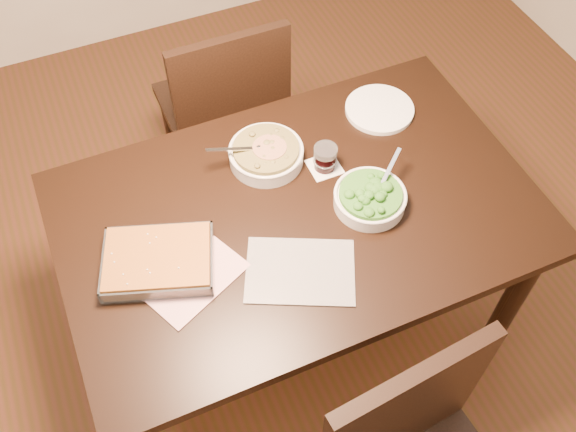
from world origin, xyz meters
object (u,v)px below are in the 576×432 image
object	(u,v)px
table	(298,228)
wine_tumbler	(325,157)
broccoli_bowl	(370,198)
baking_dish	(158,261)
stew_bowl	(266,153)
dinner_plate	(379,109)
chair_far	(225,107)

from	to	relation	value
table	wine_tumbler	bearing A→B (deg)	40.31
broccoli_bowl	wine_tumbler	world-z (taller)	same
baking_dish	wine_tumbler	bearing A→B (deg)	33.38
table	broccoli_bowl	world-z (taller)	broccoli_bowl
stew_bowl	wine_tumbler	xyz separation A→B (m)	(0.15, -0.10, 0.01)
broccoli_bowl	baking_dish	world-z (taller)	broccoli_bowl
table	baking_dish	size ratio (longest dim) A/B	3.93
broccoli_bowl	dinner_plate	distance (m)	0.40
dinner_plate	chair_far	xyz separation A→B (m)	(-0.40, 0.46, -0.24)
stew_bowl	wine_tumbler	world-z (taller)	stew_bowl
dinner_plate	chair_far	bearing A→B (deg)	131.06
wine_tumbler	dinner_plate	world-z (taller)	wine_tumbler
baking_dish	chair_far	xyz separation A→B (m)	(0.45, 0.75, -0.26)
dinner_plate	chair_far	distance (m)	0.65
broccoli_bowl	dinner_plate	bearing A→B (deg)	57.34
table	baking_dish	world-z (taller)	baking_dish
dinner_plate	broccoli_bowl	bearing A→B (deg)	-122.66
dinner_plate	stew_bowl	bearing A→B (deg)	-173.00
stew_bowl	broccoli_bowl	distance (m)	0.35
wine_tumbler	chair_far	size ratio (longest dim) A/B	0.09
table	stew_bowl	world-z (taller)	stew_bowl
dinner_plate	chair_far	size ratio (longest dim) A/B	0.25
broccoli_bowl	wine_tumbler	xyz separation A→B (m)	(-0.06, 0.18, 0.02)
broccoli_bowl	baking_dish	xyz separation A→B (m)	(-0.63, 0.04, -0.00)
broccoli_bowl	wine_tumbler	distance (m)	0.19
stew_bowl	chair_far	world-z (taller)	chair_far
dinner_plate	chair_far	world-z (taller)	chair_far
table	broccoli_bowl	bearing A→B (deg)	-17.65
stew_bowl	chair_far	distance (m)	0.57
broccoli_bowl	table	bearing A→B (deg)	162.35
baking_dish	broccoli_bowl	bearing A→B (deg)	15.75
wine_tumbler	table	bearing A→B (deg)	-139.69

